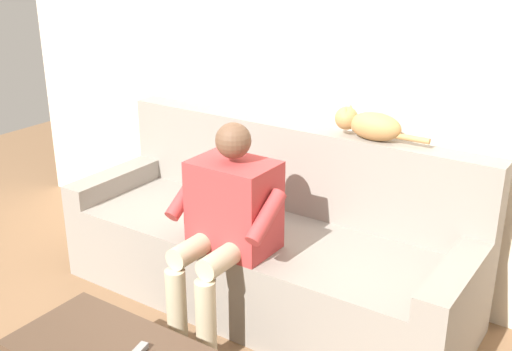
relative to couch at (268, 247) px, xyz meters
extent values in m
cube|color=beige|center=(0.00, -0.47, 0.99)|extent=(4.70, 0.06, 2.60)
cube|color=gray|center=(0.00, 0.13, -0.09)|extent=(1.96, 0.66, 0.45)
cube|color=gray|center=(0.00, -0.28, 0.16)|extent=(2.27, 0.15, 0.95)
cube|color=gray|center=(-1.06, 0.13, -0.03)|extent=(0.15, 0.66, 0.57)
cube|color=gray|center=(1.06, 0.13, -0.03)|extent=(0.15, 0.66, 0.57)
cube|color=#B23838|center=(0.00, 0.32, 0.37)|extent=(0.41, 0.29, 0.46)
sphere|color=brown|center=(0.00, 0.32, 0.71)|extent=(0.17, 0.17, 0.17)
cylinder|color=#C6B793|center=(-0.09, 0.49, 0.20)|extent=(0.11, 0.36, 0.11)
cylinder|color=#C6B793|center=(0.09, 0.49, 0.20)|extent=(0.11, 0.36, 0.11)
cylinder|color=#C6B793|center=(-0.09, 0.67, -0.09)|extent=(0.10, 0.10, 0.45)
cylinder|color=#C6B793|center=(0.09, 0.67, -0.09)|extent=(0.10, 0.10, 0.45)
cylinder|color=#B23838|center=(-0.24, 0.40, 0.40)|extent=(0.08, 0.27, 0.22)
cylinder|color=#B23838|center=(0.24, 0.40, 0.40)|extent=(0.08, 0.27, 0.22)
ellipsoid|color=#B7844C|center=(-0.46, -0.28, 0.71)|extent=(0.28, 0.15, 0.14)
sphere|color=#B7844C|center=(-0.30, -0.28, 0.73)|extent=(0.12, 0.12, 0.12)
cone|color=#B7844C|center=(-0.31, -0.31, 0.77)|extent=(0.04, 0.04, 0.04)
cone|color=#B7844C|center=(-0.31, -0.25, 0.77)|extent=(0.04, 0.04, 0.04)
cylinder|color=#B7844C|center=(-0.66, -0.28, 0.68)|extent=(0.18, 0.03, 0.03)
camera|label=1|loc=(-1.68, 2.61, 1.61)|focal=44.01mm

